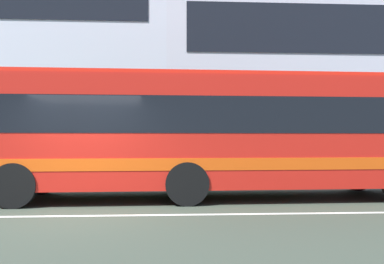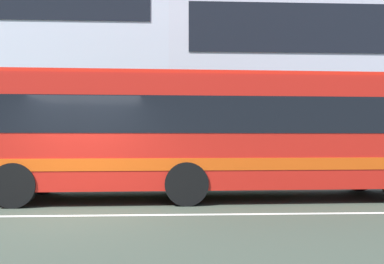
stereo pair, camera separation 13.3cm
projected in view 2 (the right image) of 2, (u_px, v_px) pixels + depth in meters
name	position (u px, v px, depth m)	size (l,w,h in m)	color
ground_plane	(73.00, 216.00, 8.49)	(160.00, 160.00, 0.00)	#3B4538
lane_centre_line	(73.00, 216.00, 8.49)	(60.00, 0.16, 0.01)	silver
hedge_row_far	(114.00, 172.00, 14.58)	(12.19, 1.10, 0.82)	#2A7233
apartment_block_right	(365.00, 67.00, 24.06)	(22.02, 9.60, 11.16)	silver
transit_bus	(210.00, 131.00, 11.04)	(11.10, 2.93, 3.14)	red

